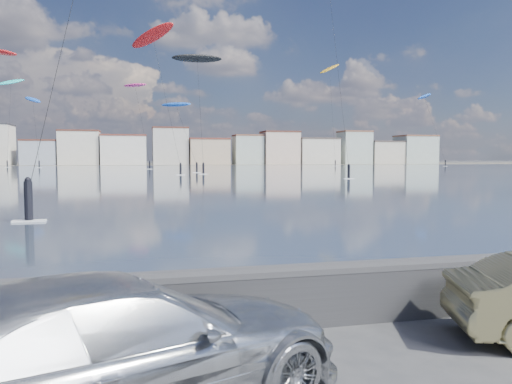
% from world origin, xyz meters
% --- Properties ---
extents(bay_water, '(500.00, 177.00, 0.00)m').
position_xyz_m(bay_water, '(0.00, 91.50, 0.01)').
color(bay_water, '#2C3D52').
rests_on(bay_water, ground).
extents(far_shore_strip, '(500.00, 60.00, 0.00)m').
position_xyz_m(far_shore_strip, '(0.00, 200.00, 0.01)').
color(far_shore_strip, '#4C473D').
rests_on(far_shore_strip, ground).
extents(seawall, '(400.00, 0.36, 1.08)m').
position_xyz_m(seawall, '(0.00, 2.70, 0.58)').
color(seawall, '#28282B').
rests_on(seawall, ground).
extents(far_buildings, '(240.79, 13.26, 14.60)m').
position_xyz_m(far_buildings, '(1.31, 186.00, 6.03)').
color(far_buildings, beige).
rests_on(far_buildings, ground).
extents(car_silver, '(5.87, 4.20, 1.58)m').
position_xyz_m(car_silver, '(-1.42, 0.34, 0.79)').
color(car_silver, '#B4B7BC').
rests_on(car_silver, ground).
extents(kitesurfer_1, '(7.54, 15.30, 21.97)m').
position_xyz_m(kitesurfer_1, '(-1.44, 126.74, 20.88)').
color(kitesurfer_1, '#E5338C').
rests_on(kitesurfer_1, ground).
extents(kitesurfer_3, '(8.76, 16.44, 27.07)m').
position_xyz_m(kitesurfer_3, '(1.82, 86.83, 24.16)').
color(kitesurfer_3, red).
rests_on(kitesurfer_3, ground).
extents(kitesurfer_4, '(7.30, 18.25, 14.59)m').
position_xyz_m(kitesurfer_4, '(6.78, 99.71, 13.53)').
color(kitesurfer_4, blue).
rests_on(kitesurfer_4, ground).
extents(kitesurfer_8, '(7.91, 17.99, 21.05)m').
position_xyz_m(kitesurfer_8, '(-30.32, 151.15, 19.22)').
color(kitesurfer_8, blue).
rests_on(kitesurfer_8, ground).
extents(kitesurfer_9, '(10.40, 14.05, 22.32)m').
position_xyz_m(kitesurfer_9, '(9.97, 88.95, 21.00)').
color(kitesurfer_9, black).
rests_on(kitesurfer_9, ground).
extents(kitesurfer_13, '(7.92, 12.65, 26.95)m').
position_xyz_m(kitesurfer_13, '(-37.32, 157.27, 24.60)').
color(kitesurfer_13, '#19BFBF').
rests_on(kitesurfer_13, ground).
extents(kitesurfer_14, '(9.78, 17.86, 28.71)m').
position_xyz_m(kitesurfer_14, '(-31.54, 121.82, 26.78)').
color(kitesurfer_14, red).
rests_on(kitesurfer_14, ground).
extents(kitesurfer_16, '(8.97, 10.07, 24.35)m').
position_xyz_m(kitesurfer_16, '(89.36, 140.26, 22.09)').
color(kitesurfer_16, blue).
rests_on(kitesurfer_16, ground).
extents(kitesurfer_17, '(7.97, 8.68, 34.23)m').
position_xyz_m(kitesurfer_17, '(60.94, 151.18, 31.31)').
color(kitesurfer_17, '#BF8C19').
rests_on(kitesurfer_17, ground).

